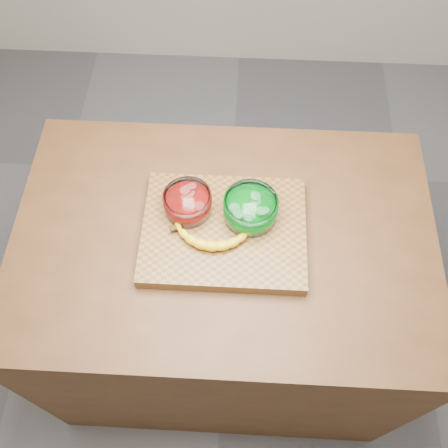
{
  "coord_description": "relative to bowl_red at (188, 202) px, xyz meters",
  "views": [
    {
      "loc": [
        0.04,
        -0.68,
        2.12
      ],
      "look_at": [
        0.0,
        0.0,
        0.96
      ],
      "focal_mm": 40.0,
      "sensor_mm": 36.0,
      "label": 1
    }
  ],
  "objects": [
    {
      "name": "bowl_green",
      "position": [
        0.17,
        -0.01,
        0.0
      ],
      "size": [
        0.15,
        0.15,
        0.07
      ],
      "color": "white",
      "rests_on": "cutting_board"
    },
    {
      "name": "cutting_board",
      "position": [
        0.1,
        -0.06,
        -0.05
      ],
      "size": [
        0.45,
        0.35,
        0.04
      ],
      "primitive_type": "cube",
      "color": "brown",
      "rests_on": "counter"
    },
    {
      "name": "ground",
      "position": [
        0.1,
        -0.06,
        -0.97
      ],
      "size": [
        3.5,
        3.5,
        0.0
      ],
      "primitive_type": "plane",
      "color": "#5A5A5F",
      "rests_on": "ground"
    },
    {
      "name": "bowl_red",
      "position": [
        0.0,
        0.0,
        0.0
      ],
      "size": [
        0.13,
        0.13,
        0.06
      ],
      "color": "white",
      "rests_on": "cutting_board"
    },
    {
      "name": "banana",
      "position": [
        0.07,
        -0.1,
        -0.01
      ],
      "size": [
        0.24,
        0.11,
        0.03
      ],
      "primitive_type": null,
      "color": "gold",
      "rests_on": "cutting_board"
    },
    {
      "name": "counter",
      "position": [
        0.1,
        -0.06,
        -0.52
      ],
      "size": [
        1.2,
        0.8,
        0.9
      ],
      "primitive_type": "cube",
      "color": "#502F18",
      "rests_on": "ground"
    }
  ]
}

